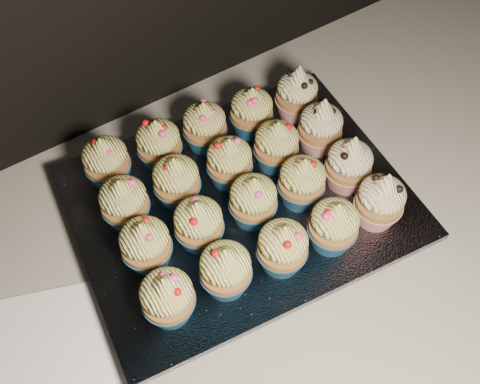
{
  "coord_description": "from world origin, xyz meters",
  "views": [
    {
      "loc": [
        -0.3,
        1.39,
        1.53
      ],
      "look_at": [
        -0.07,
        1.74,
        0.95
      ],
      "focal_mm": 40.0,
      "sensor_mm": 36.0,
      "label": 1
    }
  ],
  "objects": [
    {
      "name": "cupcake_4",
      "position": [
        0.07,
        1.62,
        0.97
      ],
      "size": [
        0.06,
        0.06,
        0.1
      ],
      "color": "#A41619",
      "rests_on": "foil_lining"
    },
    {
      "name": "cupcake_16",
      "position": [
        -0.12,
        1.86,
        0.97
      ],
      "size": [
        0.06,
        0.06,
        0.08
      ],
      "color": "navy",
      "rests_on": "foil_lining"
    },
    {
      "name": "cupcake_9",
      "position": [
        0.07,
        1.68,
        0.97
      ],
      "size": [
        0.06,
        0.06,
        0.1
      ],
      "color": "#A41619",
      "rests_on": "foil_lining"
    },
    {
      "name": "cupcake_11",
      "position": [
        -0.13,
        1.79,
        0.97
      ],
      "size": [
        0.06,
        0.06,
        0.08
      ],
      "color": "navy",
      "rests_on": "foil_lining"
    },
    {
      "name": "cupcake_12",
      "position": [
        -0.06,
        1.78,
        0.97
      ],
      "size": [
        0.06,
        0.06,
        0.08
      ],
      "color": "navy",
      "rests_on": "foil_lining"
    },
    {
      "name": "cupcake_13",
      "position": [
        0.01,
        1.76,
        0.97
      ],
      "size": [
        0.06,
        0.06,
        0.08
      ],
      "color": "navy",
      "rests_on": "foil_lining"
    },
    {
      "name": "cupcake_6",
      "position": [
        -0.14,
        1.71,
        0.97
      ],
      "size": [
        0.06,
        0.06,
        0.08
      ],
      "color": "navy",
      "rests_on": "foil_lining"
    },
    {
      "name": "baking_tray",
      "position": [
        -0.07,
        1.74,
        0.91
      ],
      "size": [
        0.44,
        0.36,
        0.02
      ],
      "primitive_type": "cube",
      "rotation": [
        0.0,
        0.0,
        -0.13
      ],
      "color": "black",
      "rests_on": "worktop"
    },
    {
      "name": "foil_lining",
      "position": [
        -0.07,
        1.74,
        0.93
      ],
      "size": [
        0.48,
        0.4,
        0.01
      ],
      "primitive_type": "cube",
      "rotation": [
        0.0,
        0.0,
        -0.13
      ],
      "color": "silver",
      "rests_on": "baking_tray"
    },
    {
      "name": "cupcake_15",
      "position": [
        -0.2,
        1.87,
        0.97
      ],
      "size": [
        0.06,
        0.06,
        0.08
      ],
      "color": "navy",
      "rests_on": "foil_lining"
    },
    {
      "name": "cupcake_8",
      "position": [
        0.0,
        1.7,
        0.97
      ],
      "size": [
        0.06,
        0.06,
        0.08
      ],
      "color": "navy",
      "rests_on": "foil_lining"
    },
    {
      "name": "cupcake_5",
      "position": [
        -0.21,
        1.72,
        0.97
      ],
      "size": [
        0.06,
        0.06,
        0.08
      ],
      "color": "navy",
      "rests_on": "foil_lining"
    },
    {
      "name": "cupcake_3",
      "position": [
        -0.01,
        1.62,
        0.97
      ],
      "size": [
        0.06,
        0.06,
        0.08
      ],
      "color": "navy",
      "rests_on": "foil_lining"
    },
    {
      "name": "cupcake_2",
      "position": [
        -0.08,
        1.63,
        0.97
      ],
      "size": [
        0.06,
        0.06,
        0.08
      ],
      "color": "navy",
      "rests_on": "foil_lining"
    },
    {
      "name": "cabinet",
      "position": [
        0.0,
        1.7,
        0.43
      ],
      "size": [
        2.4,
        0.6,
        0.86
      ],
      "primitive_type": "cube",
      "color": "black",
      "rests_on": "ground"
    },
    {
      "name": "napkin",
      "position": [
        -0.36,
        1.69,
        0.9
      ],
      "size": [
        0.23,
        0.23,
        0.0
      ],
      "primitive_type": "cube",
      "rotation": [
        0.0,
        0.0,
        -0.36
      ],
      "color": "white",
      "rests_on": "worktop"
    },
    {
      "name": "cupcake_18",
      "position": [
        0.02,
        1.84,
        0.97
      ],
      "size": [
        0.06,
        0.06,
        0.08
      ],
      "color": "navy",
      "rests_on": "foil_lining"
    },
    {
      "name": "cupcake_7",
      "position": [
        -0.07,
        1.71,
        0.97
      ],
      "size": [
        0.06,
        0.06,
        0.08
      ],
      "color": "navy",
      "rests_on": "foil_lining"
    },
    {
      "name": "cupcake_0",
      "position": [
        -0.22,
        1.65,
        0.97
      ],
      "size": [
        0.06,
        0.06,
        0.08
      ],
      "color": "navy",
      "rests_on": "foil_lining"
    },
    {
      "name": "cupcake_10",
      "position": [
        -0.21,
        1.79,
        0.97
      ],
      "size": [
        0.06,
        0.06,
        0.08
      ],
      "color": "navy",
      "rests_on": "foil_lining"
    },
    {
      "name": "cupcake_14",
      "position": [
        0.08,
        1.76,
        0.97
      ],
      "size": [
        0.06,
        0.06,
        0.1
      ],
      "color": "#A41619",
      "rests_on": "foil_lining"
    },
    {
      "name": "worktop",
      "position": [
        0.0,
        1.7,
        0.88
      ],
      "size": [
        2.44,
        0.64,
        0.04
      ],
      "primitive_type": "cube",
      "color": "beige",
      "rests_on": "cabinet"
    },
    {
      "name": "cupcake_17",
      "position": [
        -0.05,
        1.85,
        0.97
      ],
      "size": [
        0.06,
        0.06,
        0.08
      ],
      "color": "navy",
      "rests_on": "foil_lining"
    },
    {
      "name": "cupcake_19",
      "position": [
        0.09,
        1.83,
        0.97
      ],
      "size": [
        0.06,
        0.06,
        0.1
      ],
      "color": "#A41619",
      "rests_on": "foil_lining"
    },
    {
      "name": "cupcake_1",
      "position": [
        -0.15,
        1.64,
        0.97
      ],
      "size": [
        0.06,
        0.06,
        0.08
      ],
      "color": "navy",
      "rests_on": "foil_lining"
    }
  ]
}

